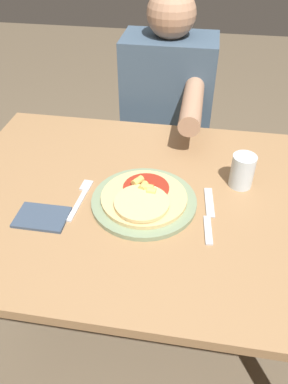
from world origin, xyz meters
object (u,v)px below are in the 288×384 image
at_px(plate, 144,201).
at_px(fork, 81,197).
at_px(pizza, 144,198).
at_px(knife, 209,215).
at_px(person_diner, 167,115).
at_px(dining_table, 157,225).
at_px(drinking_glass, 242,171).

relative_size(plate, fork, 1.64).
bearing_deg(fork, pizza, -0.05).
distance_m(pizza, knife, 0.18).
bearing_deg(knife, plate, 172.76).
bearing_deg(person_diner, dining_table, -86.09).
xyz_separation_m(knife, drinking_glass, (0.09, 0.15, 0.05)).
relative_size(fork, knife, 0.80).
xyz_separation_m(plate, fork, (-0.18, -0.00, -0.00)).
bearing_deg(plate, pizza, -91.61).
height_order(dining_table, fork, fork).
bearing_deg(fork, drinking_glass, 16.61).
bearing_deg(person_diner, knife, -74.61).
height_order(dining_table, knife, knife).
height_order(dining_table, plate, plate).
distance_m(fork, drinking_glass, 0.46).
bearing_deg(pizza, fork, 179.95).
bearing_deg(drinking_glass, person_diner, 117.41).
distance_m(dining_table, fork, 0.24).
height_order(dining_table, pizza, pizza).
xyz_separation_m(plate, drinking_glass, (0.26, 0.13, 0.04)).
distance_m(drinking_glass, person_diner, 0.60).
height_order(dining_table, drinking_glass, drinking_glass).
relative_size(plate, drinking_glass, 2.91).
xyz_separation_m(dining_table, drinking_glass, (0.23, 0.10, 0.16)).
distance_m(plate, knife, 0.18).
distance_m(pizza, fork, 0.18).
bearing_deg(drinking_glass, pizza, -153.42).
xyz_separation_m(plate, knife, (0.18, -0.02, -0.00)).
relative_size(plate, pizza, 1.23).
distance_m(dining_table, drinking_glass, 0.29).
xyz_separation_m(knife, person_diner, (-0.18, 0.67, -0.07)).
relative_size(plate, knife, 1.31).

